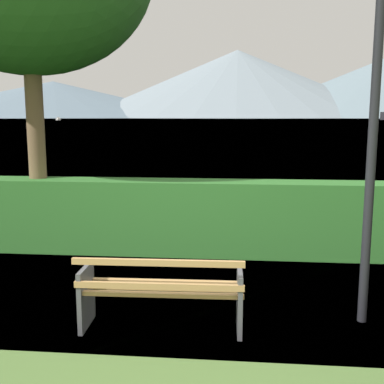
% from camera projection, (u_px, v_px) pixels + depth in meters
% --- Properties ---
extents(ground_plane, '(1400.00, 1400.00, 0.00)m').
position_uv_depth(ground_plane, '(162.00, 327.00, 5.18)').
color(ground_plane, '#4C6B33').
extents(water_surface, '(620.00, 620.00, 0.00)m').
position_uv_depth(water_surface, '(236.00, 119.00, 309.17)').
color(water_surface, '#7A99A8').
rests_on(water_surface, ground_plane).
extents(park_bench, '(1.77, 0.62, 0.87)m').
position_uv_depth(park_bench, '(161.00, 292.00, 5.05)').
color(park_bench, tan).
rests_on(park_bench, ground_plane).
extents(hedge_row, '(7.37, 0.66, 1.23)m').
position_uv_depth(hedge_row, '(189.00, 217.00, 7.89)').
color(hedge_row, '#2D6B28').
rests_on(hedge_row, ground_plane).
extents(lamp_post, '(0.30, 0.30, 4.25)m').
position_uv_depth(lamp_post, '(377.00, 63.00, 4.88)').
color(lamp_post, black).
rests_on(lamp_post, ground_plane).
extents(sailboat_mid, '(3.62, 4.33, 1.59)m').
position_uv_depth(sailboat_mid, '(58.00, 119.00, 240.23)').
color(sailboat_mid, silver).
rests_on(sailboat_mid, water_surface).
extents(distant_hills, '(793.55, 409.15, 82.24)m').
position_uv_depth(distant_hills, '(246.00, 88.00, 575.95)').
color(distant_hills, slate).
rests_on(distant_hills, ground_plane).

